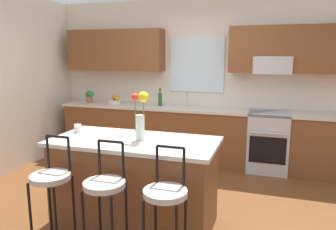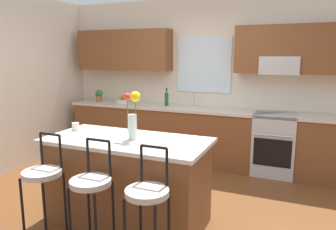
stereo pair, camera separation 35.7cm
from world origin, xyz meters
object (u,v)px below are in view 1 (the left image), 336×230
at_px(mug_ceramic, 78,128).
at_px(bar_stool_middle, 105,190).
at_px(bar_stool_near, 51,182).
at_px(bar_stool_far, 166,198).
at_px(oven_range, 268,141).
at_px(potted_plant_small, 90,96).
at_px(kitchen_island, 135,182).
at_px(flower_vase, 141,114).
at_px(bottle_olive_oil, 160,99).
at_px(fruit_bowl_oranges, 115,101).

bearing_deg(mug_ceramic, bar_stool_middle, -44.84).
xyz_separation_m(bar_stool_near, bar_stool_far, (1.10, 0.00, 0.00)).
bearing_deg(oven_range, bar_stool_near, -123.95).
height_order(bar_stool_middle, potted_plant_small, potted_plant_small).
xyz_separation_m(bar_stool_near, bar_stool_middle, (0.55, 0.00, 0.00)).
height_order(oven_range, bar_stool_near, bar_stool_near).
distance_m(kitchen_island, potted_plant_small, 2.88).
distance_m(bar_stool_middle, bar_stool_far, 0.55).
height_order(bar_stool_middle, flower_vase, flower_vase).
bearing_deg(potted_plant_small, flower_vase, -48.40).
distance_m(kitchen_island, bottle_olive_oil, 2.28).
relative_size(bar_stool_middle, flower_vase, 2.09).
distance_m(bar_stool_near, mug_ceramic, 0.81).
bearing_deg(bar_stool_far, bottle_olive_oil, 110.20).
distance_m(oven_range, bar_stool_middle, 3.05).
height_order(bar_stool_far, flower_vase, flower_vase).
bearing_deg(potted_plant_small, bottle_olive_oil, 0.04).
height_order(bar_stool_far, mug_ceramic, bar_stool_far).
bearing_deg(bar_stool_middle, kitchen_island, 90.00).
height_order(bar_stool_far, bottle_olive_oil, bottle_olive_oil).
distance_m(kitchen_island, bar_stool_middle, 0.65).
distance_m(kitchen_island, bar_stool_far, 0.85).
bearing_deg(mug_ceramic, oven_range, 45.00).
distance_m(bar_stool_near, flower_vase, 1.05).
xyz_separation_m(flower_vase, mug_ceramic, (-0.80, 0.09, -0.22)).
distance_m(oven_range, potted_plant_small, 3.18).
relative_size(bar_stool_near, potted_plant_small, 4.76).
relative_size(bar_stool_far, flower_vase, 2.09).
height_order(oven_range, potted_plant_small, potted_plant_small).
bearing_deg(flower_vase, bar_stool_near, -134.84).
relative_size(kitchen_island, bar_stool_middle, 1.64).
distance_m(bar_stool_near, bottle_olive_oil, 2.81).
xyz_separation_m(oven_range, fruit_bowl_oranges, (-2.63, 0.03, 0.51)).
xyz_separation_m(bar_stool_middle, potted_plant_small, (-1.83, 2.77, 0.41)).
height_order(bar_stool_near, bar_stool_far, same).
height_order(flower_vase, bottle_olive_oil, flower_vase).
distance_m(bar_stool_middle, flower_vase, 0.84).
bearing_deg(bar_stool_far, potted_plant_small, 130.59).
relative_size(oven_range, bar_stool_near, 0.88).
bearing_deg(bar_stool_middle, bottle_olive_oil, 99.64).
xyz_separation_m(mug_ceramic, fruit_bowl_oranges, (-0.60, 2.06, 0.00)).
bearing_deg(flower_vase, bar_stool_middle, -96.92).
xyz_separation_m(bar_stool_far, potted_plant_small, (-2.38, 2.77, 0.41)).
height_order(flower_vase, mug_ceramic, flower_vase).
bearing_deg(fruit_bowl_oranges, bar_stool_far, -55.96).
bearing_deg(bar_stool_middle, oven_range, 64.67).
xyz_separation_m(oven_range, kitchen_island, (-1.30, -2.13, 0.00)).
height_order(bar_stool_near, bar_stool_middle, same).
height_order(kitchen_island, bar_stool_near, bar_stool_near).
height_order(oven_range, flower_vase, flower_vase).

